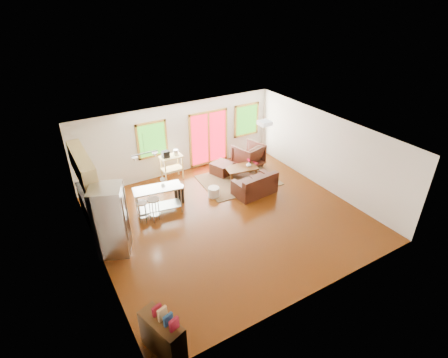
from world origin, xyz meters
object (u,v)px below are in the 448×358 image
loveseat (255,186)px  rug (238,180)px  armchair (248,154)px  refrigerator (111,221)px  kitchen_cart (171,159)px  coffee_table (241,169)px  ottoman (222,168)px  island (158,196)px

loveseat → rug: bearing=85.8°
armchair → refrigerator: (-5.76, -2.30, 0.48)m
armchair → kitchen_cart: size_ratio=0.86×
coffee_table → refrigerator: refrigerator is taller
rug → refrigerator: bearing=-162.4°
ottoman → coffee_table: bearing=-56.5°
loveseat → island: (-3.18, 0.56, 0.32)m
kitchen_cart → loveseat: bearing=-49.4°
loveseat → coffee_table: bearing=76.6°
coffee_table → island: island is taller
refrigerator → ottoman: bearing=49.1°
armchair → ottoman: size_ratio=1.49×
armchair → ottoman: bearing=-12.9°
rug → kitchen_cart: kitchen_cart is taller
rug → armchair: armchair is taller
armchair → kitchen_cart: kitchen_cart is taller
rug → kitchen_cart: size_ratio=2.25×
rug → island: (-3.17, -0.48, 0.61)m
rug → loveseat: (0.01, -1.03, 0.28)m
refrigerator → kitchen_cart: 3.99m
rug → loveseat: 1.07m
rug → refrigerator: 5.14m
armchair → ottoman: 1.22m
coffee_table → armchair: 1.03m
ottoman → island: size_ratio=0.45×
ottoman → island: island is taller
loveseat → ottoman: loveseat is taller
island → kitchen_cart: (1.17, 1.78, 0.17)m
rug → ottoman: bearing=108.1°
rug → ottoman: size_ratio=3.89×
refrigerator → rug: bearing=40.2°
island → kitchen_cart: 2.14m
kitchen_cart → armchair: bearing=-10.1°
ottoman → island: (-2.93, -1.22, 0.40)m
refrigerator → island: bearing=55.3°
kitchen_cart → rug: bearing=-33.2°
rug → island: 3.27m
armchair → coffee_table: bearing=27.1°
island → coffee_table: bearing=9.7°
loveseat → coffee_table: 1.15m
ottoman → island: bearing=-157.4°
island → armchair: bearing=17.0°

